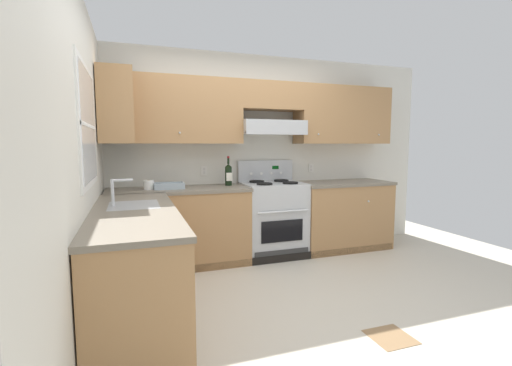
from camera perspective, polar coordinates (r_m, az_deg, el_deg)
ground_plane at (r=3.42m, az=4.14°, el=-18.15°), size 7.04×7.04×0.00m
floor_accent_tile at (r=3.01m, az=20.78°, el=-22.07°), size 0.30×0.30×0.01m
wall_back at (r=4.69m, az=1.44°, el=7.07°), size 4.68×0.57×2.55m
wall_left at (r=3.10m, az=-25.71°, el=4.35°), size 0.47×4.00×2.55m
counter_back_run at (r=4.46m, az=0.37°, el=-6.21°), size 3.60×0.65×0.91m
counter_left_run at (r=3.01m, az=-18.61°, el=-12.54°), size 0.63×1.91×1.13m
stove at (r=4.53m, az=2.74°, el=-5.65°), size 0.76×0.62×1.20m
wine_bottle at (r=4.35m, az=-4.44°, el=1.44°), size 0.08×0.09×0.36m
bowl at (r=4.14m, az=-13.78°, el=-0.58°), size 0.33×0.22×0.07m
paper_towel_roll at (r=4.12m, az=-16.82°, el=-0.29°), size 0.12×0.12×0.11m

